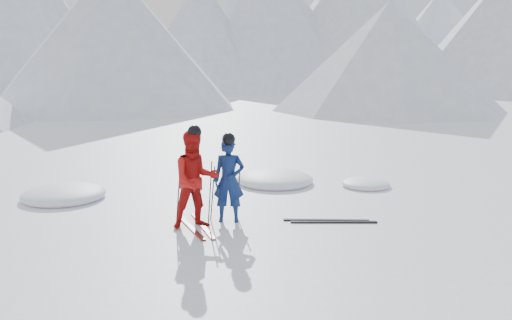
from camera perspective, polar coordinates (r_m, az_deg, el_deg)
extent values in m
plane|color=white|center=(11.46, 7.21, -5.54)|extent=(160.00, 160.00, 0.00)
cone|color=#B2BCD1|center=(51.35, -23.73, 14.32)|extent=(23.96, 23.96, 14.35)
cone|color=#B2BCD1|center=(61.52, -16.03, 12.93)|extent=(17.69, 17.69, 11.93)
cone|color=#B2BCD1|center=(54.44, -5.74, 13.05)|extent=(19.63, 19.63, 10.85)
cone|color=#B2BCD1|center=(58.76, 1.00, 14.54)|extent=(23.31, 23.31, 14.15)
cone|color=#B2BCD1|center=(60.86, 10.55, 14.58)|extent=(28.94, 28.94, 14.88)
cone|color=silver|center=(66.26, 18.68, 12.10)|extent=(24.45, 24.45, 10.76)
cone|color=#B2BCD1|center=(34.24, 13.63, 10.55)|extent=(14.00, 14.00, 6.50)
cone|color=#B2BCD1|center=(36.21, -14.86, 12.47)|extent=(16.00, 16.00, 9.00)
imported|color=#0D2051|center=(10.61, -2.86, -2.15)|extent=(0.69, 0.55, 1.66)
imported|color=#AA0F0D|center=(10.27, -6.39, -2.08)|extent=(0.98, 0.80, 1.86)
cylinder|color=black|center=(10.77, -4.58, -3.50)|extent=(0.11, 0.08, 1.11)
cylinder|color=black|center=(10.97, -1.84, -3.20)|extent=(0.11, 0.07, 1.11)
cylinder|color=black|center=(10.54, -8.17, -3.51)|extent=(0.12, 0.10, 1.24)
cylinder|color=black|center=(10.53, -4.86, -3.46)|extent=(0.12, 0.09, 1.24)
cube|color=black|center=(10.49, -6.94, -6.99)|extent=(0.33, 1.70, 0.03)
cube|color=black|center=(10.52, -5.63, -6.91)|extent=(0.22, 1.70, 0.03)
cube|color=black|center=(10.91, 7.39, -6.31)|extent=(1.65, 0.58, 0.03)
cube|color=black|center=(10.81, 8.19, -6.49)|extent=(1.67, 0.53, 0.03)
ellipsoid|color=white|center=(13.27, -19.55, -3.83)|extent=(1.90, 1.90, 0.42)
ellipsoid|color=white|center=(13.95, 11.49, -2.72)|extent=(1.22, 1.22, 0.27)
ellipsoid|color=white|center=(14.03, 2.00, -2.43)|extent=(1.98, 1.98, 0.44)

